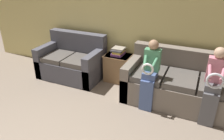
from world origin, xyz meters
name	(u,v)px	position (x,y,z in m)	size (l,w,h in m)	color
wall_back	(118,20)	(0.00, 3.25, 1.27)	(7.24, 0.06, 2.55)	#DBCC7F
couch_main	(181,85)	(1.50, 2.68, 0.34)	(2.01, 0.96, 0.94)	#70665B
couch_side	(72,62)	(-0.90, 2.75, 0.34)	(1.39, 0.86, 0.97)	#4C4C56
child_left_seated	(150,72)	(1.00, 2.28, 0.69)	(0.27, 0.37, 1.23)	#475B8E
child_right_seated	(214,83)	(2.00, 2.27, 0.70)	(0.27, 0.37, 1.25)	#56565B
side_shelf	(118,67)	(0.12, 2.98, 0.31)	(0.55, 0.44, 0.60)	olive
book_stack	(118,51)	(0.12, 2.99, 0.68)	(0.26, 0.31, 0.17)	#7A4284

